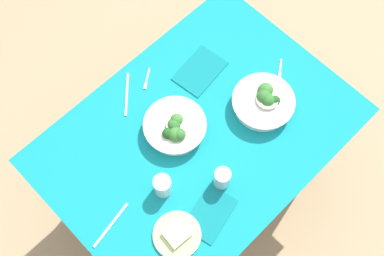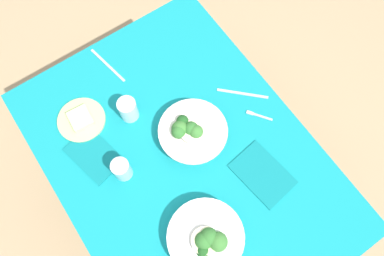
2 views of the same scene
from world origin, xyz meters
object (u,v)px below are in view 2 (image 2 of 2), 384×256
table_knife_right (243,94)px  fork_by_near_bowl (258,115)px  broccoli_bowl_far (206,238)px  broccoli_bowl_near (191,132)px  napkin_folded_upper (94,155)px  water_glass_center (122,169)px  napkin_folded_lower (263,174)px  table_knife_left (108,65)px  water_glass_side (128,109)px  bread_side_plate (81,120)px

table_knife_right → fork_by_near_bowl: bearing=-49.3°
broccoli_bowl_far → fork_by_near_bowl: size_ratio=2.88×
broccoli_bowl_near → napkin_folded_upper: (0.14, 0.34, -0.03)m
water_glass_center → fork_by_near_bowl: size_ratio=1.12×
napkin_folded_lower → table_knife_left: bearing=18.5°
water_glass_side → table_knife_right: size_ratio=0.51×
broccoli_bowl_far → table_knife_right: bearing=-49.8°
broccoli_bowl_near → fork_by_near_bowl: broccoli_bowl_near is taller
bread_side_plate → napkin_folded_upper: (-0.15, 0.03, -0.01)m
bread_side_plate → water_glass_side: (-0.08, -0.16, 0.04)m
table_knife_left → broccoli_bowl_near: bearing=-176.7°
table_knife_right → napkin_folded_upper: size_ratio=1.01×
water_glass_center → table_knife_right: size_ratio=0.50×
fork_by_near_bowl → water_glass_side: bearing=18.9°
water_glass_side → table_knife_left: water_glass_side is taller
fork_by_near_bowl → napkin_folded_upper: size_ratio=0.45×
broccoli_bowl_far → table_knife_left: broccoli_bowl_far is taller
bread_side_plate → table_knife_right: bearing=-114.2°
water_glass_center → water_glass_side: size_ratio=0.98×
table_knife_left → table_knife_right: size_ratio=1.01×
bread_side_plate → napkin_folded_lower: bread_side_plate is taller
water_glass_side → water_glass_center: bearing=143.3°
bread_side_plate → table_knife_left: (0.15, -0.20, -0.01)m
bread_side_plate → napkin_folded_lower: size_ratio=0.85×
table_knife_right → napkin_folded_lower: (-0.30, 0.14, 0.00)m
napkin_folded_upper → water_glass_center: bearing=-154.6°
table_knife_right → napkin_folded_upper: 0.61m
bread_side_plate → water_glass_center: water_glass_center is taller
water_glass_side → bread_side_plate: bearing=63.0°
broccoli_bowl_near → table_knife_left: 0.45m
fork_by_near_bowl → napkin_folded_lower: (-0.19, 0.13, 0.00)m
table_knife_left → napkin_folded_lower: size_ratio=0.94×
bread_side_plate → table_knife_right: bread_side_plate is taller
water_glass_side → table_knife_right: (-0.17, -0.41, -0.05)m
broccoli_bowl_near → table_knife_right: size_ratio=1.26×
water_glass_side → table_knife_left: (0.24, -0.04, -0.05)m
water_glass_side → table_knife_right: 0.45m
broccoli_bowl_near → table_knife_right: broccoli_bowl_near is taller
bread_side_plate → fork_by_near_bowl: (-0.37, -0.57, -0.01)m
water_glass_side → fork_by_near_bowl: (-0.28, -0.40, -0.05)m
broccoli_bowl_near → water_glass_center: (0.02, 0.28, 0.01)m
fork_by_near_bowl → napkin_folded_lower: 0.23m
bread_side_plate → table_knife_left: 0.25m
table_knife_left → table_knife_right: 0.55m
broccoli_bowl_near → fork_by_near_bowl: (-0.08, -0.26, -0.04)m
broccoli_bowl_far → fork_by_near_bowl: (0.26, -0.43, -0.04)m
bread_side_plate → table_knife_right: (-0.26, -0.57, -0.01)m
fork_by_near_bowl → table_knife_right: (0.11, -0.01, -0.00)m
fork_by_near_bowl → broccoli_bowl_far: bearing=85.1°
bread_side_plate → broccoli_bowl_far: bearing=-167.5°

